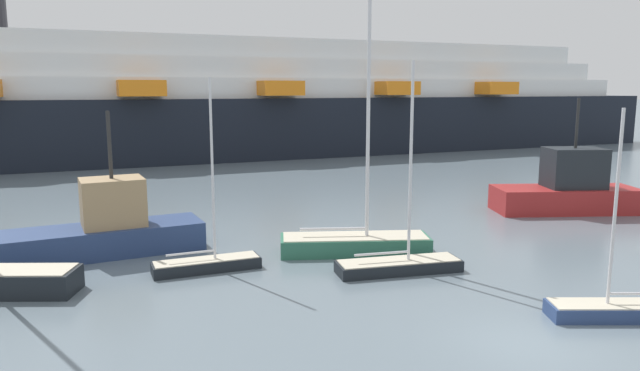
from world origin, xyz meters
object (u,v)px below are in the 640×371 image
object	(u,v)px
sailboat_4	(399,263)
fishing_boat_0	(107,229)
sailboat_1	(618,308)
cruise_ship	(195,103)
sailboat_5	(355,240)
fishing_boat_1	(568,189)
sailboat_2	(207,262)

from	to	relation	value
sailboat_4	fishing_boat_0	distance (m)	12.46
sailboat_1	cruise_ship	size ratio (longest dim) A/B	0.06
sailboat_1	fishing_boat_0	xyz separation A→B (m)	(-14.86, 12.89, 0.75)
sailboat_5	fishing_boat_0	size ratio (longest dim) A/B	1.43
fishing_boat_1	cruise_ship	distance (m)	39.54
sailboat_4	fishing_boat_0	world-z (taller)	sailboat_4
fishing_boat_0	sailboat_2	bearing A→B (deg)	-53.40
sailboat_4	sailboat_1	bearing A→B (deg)	-50.74
sailboat_1	sailboat_4	xyz separation A→B (m)	(-4.25, 6.41, 0.04)
sailboat_2	sailboat_5	world-z (taller)	sailboat_5
cruise_ship	fishing_boat_1	bearing A→B (deg)	-69.11
sailboat_1	sailboat_4	distance (m)	7.69
sailboat_1	sailboat_2	size ratio (longest dim) A/B	0.87
sailboat_1	cruise_ship	xyz separation A→B (m)	(-6.12, 49.11, 5.19)
sailboat_1	cruise_ship	world-z (taller)	cruise_ship
sailboat_4	fishing_boat_0	xyz separation A→B (m)	(-10.61, 6.48, 0.71)
sailboat_5	cruise_ship	size ratio (longest dim) A/B	0.11
sailboat_5	sailboat_2	bearing A→B (deg)	-161.11
sailboat_2	sailboat_4	world-z (taller)	sailboat_4
sailboat_1	sailboat_4	bearing A→B (deg)	-37.01
sailboat_4	sailboat_5	size ratio (longest dim) A/B	0.67
sailboat_2	fishing_boat_0	bearing A→B (deg)	130.68
sailboat_1	fishing_boat_0	distance (m)	19.69
sailboat_5	fishing_boat_1	bearing A→B (deg)	30.15
sailboat_1	sailboat_5	size ratio (longest dim) A/B	0.54
sailboat_2	sailboat_4	size ratio (longest dim) A/B	0.92
fishing_boat_0	cruise_ship	distance (m)	37.53
sailboat_5	fishing_boat_0	distance (m)	10.63
fishing_boat_0	fishing_boat_1	bearing A→B (deg)	-5.89
sailboat_4	cruise_ship	world-z (taller)	cruise_ship
sailboat_1	fishing_boat_1	distance (m)	16.67
fishing_boat_0	cruise_ship	size ratio (longest dim) A/B	0.08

